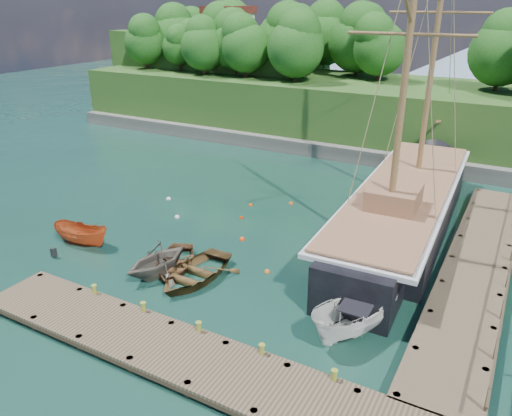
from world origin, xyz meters
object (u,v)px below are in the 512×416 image
(rowboat_3, at_px, (352,315))
(cabin_boat_white, at_px, (354,333))
(schooner, at_px, (403,211))
(rowboat_0, at_px, (174,268))
(rowboat_1, at_px, (158,274))
(motorboat_orange, at_px, (83,244))
(rowboat_2, at_px, (195,278))

(rowboat_3, bearing_deg, cabin_boat_white, -62.36)
(cabin_boat_white, bearing_deg, schooner, 115.55)
(rowboat_0, bearing_deg, rowboat_3, -21.64)
(rowboat_1, height_order, rowboat_3, rowboat_1)
(rowboat_3, height_order, motorboat_orange, motorboat_orange)
(rowboat_2, height_order, motorboat_orange, motorboat_orange)
(rowboat_0, bearing_deg, rowboat_1, -133.72)
(rowboat_3, relative_size, cabin_boat_white, 0.80)
(rowboat_3, xyz_separation_m, schooner, (-0.40, 10.54, 1.20))
(rowboat_0, bearing_deg, rowboat_2, -37.24)
(rowboat_0, height_order, schooner, schooner)
(rowboat_0, height_order, cabin_boat_white, cabin_boat_white)
(rowboat_0, xyz_separation_m, cabin_boat_white, (10.45, -0.81, 0.00))
(rowboat_0, relative_size, cabin_boat_white, 0.82)
(cabin_boat_white, xyz_separation_m, schooner, (-0.94, 11.77, 1.20))
(rowboat_2, xyz_separation_m, rowboat_3, (8.26, 0.81, 0.00))
(rowboat_0, xyz_separation_m, rowboat_2, (1.66, -0.39, 0.00))
(rowboat_0, xyz_separation_m, rowboat_1, (-0.34, -0.96, 0.00))
(rowboat_1, bearing_deg, schooner, 61.62)
(rowboat_1, relative_size, rowboat_2, 0.76)
(rowboat_1, height_order, schooner, schooner)
(cabin_boat_white, bearing_deg, rowboat_3, 134.47)
(rowboat_2, bearing_deg, rowboat_1, -162.68)
(rowboat_0, height_order, motorboat_orange, motorboat_orange)
(rowboat_3, bearing_deg, motorboat_orange, -173.05)
(schooner, bearing_deg, cabin_boat_white, -87.53)
(rowboat_3, xyz_separation_m, cabin_boat_white, (0.54, -1.23, 0.00))
(cabin_boat_white, relative_size, schooner, 0.17)
(rowboat_3, bearing_deg, rowboat_1, -168.15)
(rowboat_0, relative_size, rowboat_1, 1.11)
(motorboat_orange, bearing_deg, rowboat_1, -100.36)
(rowboat_0, height_order, rowboat_1, rowboat_1)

